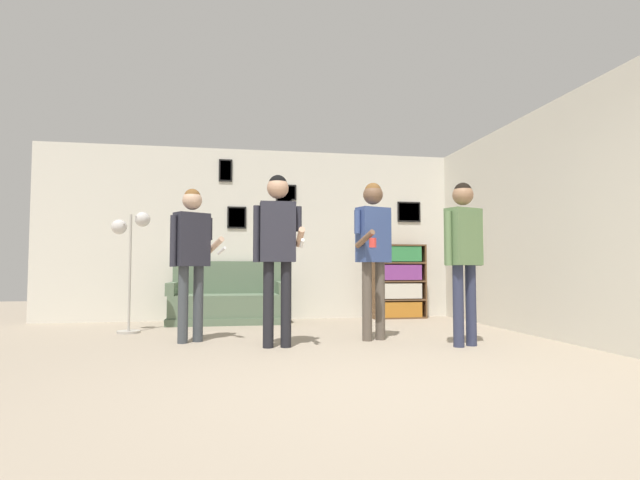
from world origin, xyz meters
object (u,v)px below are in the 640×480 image
(person_player_foreground_left, at_px, (192,247))
(person_player_foreground_center, at_px, (278,240))
(person_watcher_holding_cup, at_px, (373,242))
(couch, at_px, (228,302))
(bookshelf, at_px, (398,281))
(person_spectator_near_bookshelf, at_px, (464,245))
(floor_lamp, at_px, (131,241))

(person_player_foreground_left, xyz_separation_m, person_player_foreground_center, (0.90, -0.51, 0.07))
(person_player_foreground_center, xyz_separation_m, person_watcher_holding_cup, (1.11, 0.32, 0.01))
(couch, distance_m, person_player_foreground_left, 2.11)
(couch, distance_m, bookshelf, 2.74)
(bookshelf, bearing_deg, person_watcher_holding_cup, -114.97)
(person_watcher_holding_cup, height_order, person_spectator_near_bookshelf, person_watcher_holding_cup)
(floor_lamp, relative_size, person_player_foreground_left, 0.90)
(bookshelf, xyz_separation_m, floor_lamp, (-3.91, -1.19, 0.55))
(person_player_foreground_left, bearing_deg, bookshelf, 34.58)
(couch, distance_m, person_player_foreground_center, 2.63)
(floor_lamp, height_order, person_player_foreground_left, person_player_foreground_left)
(person_spectator_near_bookshelf, bearing_deg, floor_lamp, 154.77)
(bookshelf, height_order, person_player_foreground_center, person_player_foreground_center)
(person_player_foreground_left, bearing_deg, person_player_foreground_center, -29.75)
(bookshelf, distance_m, floor_lamp, 4.13)
(person_spectator_near_bookshelf, bearing_deg, person_player_foreground_left, 164.74)
(person_player_foreground_center, bearing_deg, person_watcher_holding_cup, 16.26)
(bookshelf, bearing_deg, couch, -175.91)
(couch, xyz_separation_m, person_player_foreground_center, (0.52, -2.45, 0.80))
(floor_lamp, bearing_deg, couch, 39.54)
(person_player_foreground_left, relative_size, person_spectator_near_bookshelf, 0.99)
(person_player_foreground_center, bearing_deg, couch, 101.96)
(floor_lamp, relative_size, person_player_foreground_center, 0.86)
(couch, relative_size, bookshelf, 1.43)
(floor_lamp, bearing_deg, person_spectator_near_bookshelf, -25.23)
(couch, height_order, person_watcher_holding_cup, person_watcher_holding_cup)
(couch, relative_size, person_spectator_near_bookshelf, 1.00)
(person_player_foreground_left, bearing_deg, person_spectator_near_bookshelf, -15.26)
(couch, relative_size, person_player_foreground_center, 0.96)
(couch, xyz_separation_m, bookshelf, (2.71, 0.19, 0.29))
(couch, bearing_deg, person_watcher_holding_cup, -52.46)
(floor_lamp, xyz_separation_m, person_watcher_holding_cup, (2.83, -1.13, -0.04))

